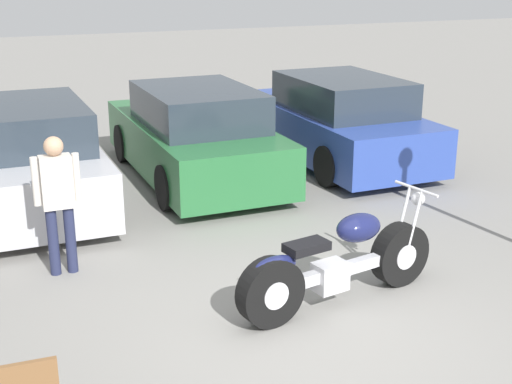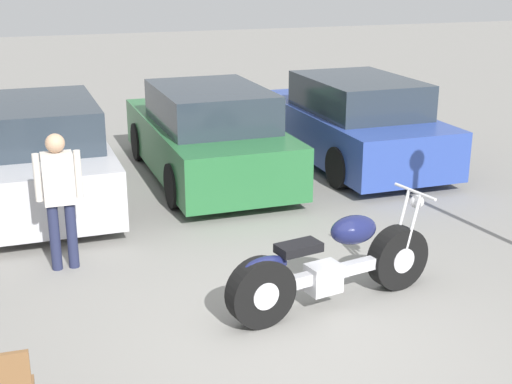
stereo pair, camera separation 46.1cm
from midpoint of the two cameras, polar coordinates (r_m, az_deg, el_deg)
The scene contains 6 objects.
ground_plane at distance 6.91m, azimuth 2.94°, elevation -11.36°, with size 60.00×60.00×0.00m, color gray.
motorcycle at distance 7.32m, azimuth 4.75°, elevation -5.79°, with size 2.39×0.81×1.08m.
parked_car_silver at distance 10.83m, azimuth -19.06°, elevation 2.67°, with size 1.91×4.47×1.51m.
parked_car_green at distance 11.53m, azimuth -6.08°, elevation 4.46°, with size 1.91×4.47×1.51m.
parked_car_blue at distance 12.58m, azimuth 5.38°, elevation 5.63°, with size 1.91×4.47×1.51m.
person_standing at distance 8.19m, azimuth -17.15°, elevation -0.20°, with size 0.52×0.21×1.59m.
Camera 1 is at (-2.86, -5.32, 3.39)m, focal length 50.00 mm.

